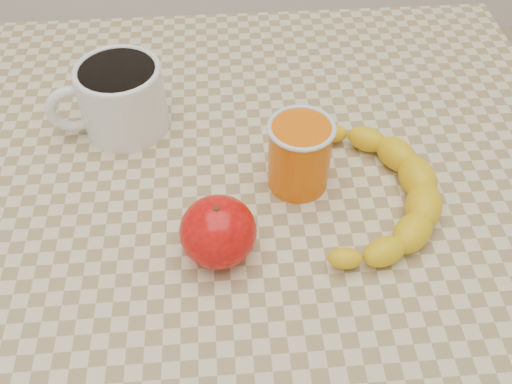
{
  "coord_description": "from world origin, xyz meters",
  "views": [
    {
      "loc": [
        -0.03,
        -0.41,
        1.23
      ],
      "look_at": [
        0.0,
        0.0,
        0.77
      ],
      "focal_mm": 40.0,
      "sensor_mm": 36.0,
      "label": 1
    }
  ],
  "objects": [
    {
      "name": "table",
      "position": [
        0.0,
        0.0,
        0.66
      ],
      "size": [
        0.8,
        0.8,
        0.75
      ],
      "color": "beige",
      "rests_on": "ground"
    },
    {
      "name": "coffee_mug",
      "position": [
        -0.15,
        0.14,
        0.8
      ],
      "size": [
        0.15,
        0.12,
        0.09
      ],
      "color": "silver",
      "rests_on": "table"
    },
    {
      "name": "orange_juice_glass",
      "position": [
        0.05,
        0.03,
        0.79
      ],
      "size": [
        0.07,
        0.07,
        0.09
      ],
      "color": "#DE5E07",
      "rests_on": "table"
    },
    {
      "name": "apple",
      "position": [
        -0.04,
        -0.06,
        0.79
      ],
      "size": [
        0.08,
        0.08,
        0.07
      ],
      "color": "#950408",
      "rests_on": "table"
    },
    {
      "name": "banana",
      "position": [
        0.13,
        -0.01,
        0.77
      ],
      "size": [
        0.3,
        0.34,
        0.04
      ],
      "primitive_type": null,
      "rotation": [
        0.0,
        0.0,
        -0.28
      ],
      "color": "yellow",
      "rests_on": "table"
    }
  ]
}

